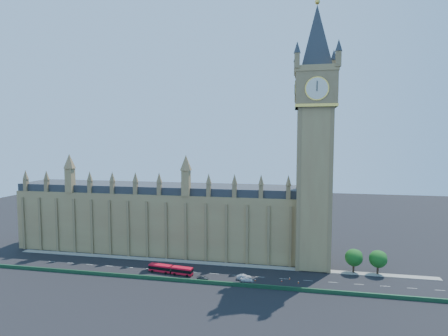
% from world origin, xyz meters
% --- Properties ---
extents(ground, '(400.00, 400.00, 0.00)m').
position_xyz_m(ground, '(0.00, 0.00, 0.00)').
color(ground, black).
rests_on(ground, ground).
extents(palace_westminster, '(120.00, 20.00, 28.00)m').
position_xyz_m(palace_westminster, '(-25.00, 22.00, 13.86)').
color(palace_westminster, '#957248').
rests_on(palace_westminster, ground).
extents(elizabeth_tower, '(20.59, 20.59, 105.00)m').
position_xyz_m(elizabeth_tower, '(38.00, 13.99, 54.56)').
color(elizabeth_tower, '#957248').
rests_on(elizabeth_tower, ground).
extents(bridge_parapet, '(160.00, 0.60, 1.20)m').
position_xyz_m(bridge_parapet, '(0.00, -9.00, 0.60)').
color(bridge_parapet, '#1E4C2D').
rests_on(bridge_parapet, ground).
extents(kerb_north, '(160.00, 3.00, 0.16)m').
position_xyz_m(kerb_north, '(0.00, 9.50, 0.08)').
color(kerb_north, gray).
rests_on(kerb_north, ground).
extents(tree_east_near, '(6.00, 6.00, 8.50)m').
position_xyz_m(tree_east_near, '(52.22, 10.08, 5.64)').
color(tree_east_near, '#382619').
rests_on(tree_east_near, ground).
extents(tree_east_far, '(6.00, 6.00, 8.50)m').
position_xyz_m(tree_east_far, '(60.22, 10.08, 5.64)').
color(tree_east_far, '#382619').
rests_on(tree_east_far, ground).
extents(red_bus, '(16.48, 4.45, 2.77)m').
position_xyz_m(red_bus, '(-11.06, -2.84, 1.46)').
color(red_bus, red).
rests_on(red_bus, ground).
extents(car_grey, '(3.87, 1.59, 1.31)m').
position_xyz_m(car_grey, '(1.24, -5.81, 0.66)').
color(car_grey, '#424549').
rests_on(car_grey, ground).
extents(car_silver, '(5.15, 2.35, 1.64)m').
position_xyz_m(car_silver, '(14.92, -3.14, 0.82)').
color(car_silver, '#9E9FA5').
rests_on(car_silver, ground).
extents(car_white, '(4.18, 1.70, 1.21)m').
position_xyz_m(car_white, '(16.13, -4.89, 0.61)').
color(car_white, silver).
rests_on(car_white, ground).
extents(cone_a, '(0.50, 0.50, 0.64)m').
position_xyz_m(cone_a, '(18.70, -3.54, 0.32)').
color(cone_a, black).
rests_on(cone_a, ground).
extents(cone_b, '(0.46, 0.46, 0.63)m').
position_xyz_m(cone_b, '(27.38, -2.49, 0.31)').
color(cone_b, black).
rests_on(cone_b, ground).
extents(cone_c, '(0.58, 0.58, 0.71)m').
position_xyz_m(cone_c, '(32.79, -2.56, 0.35)').
color(cone_c, black).
rests_on(cone_c, ground).
extents(cone_d, '(0.50, 0.50, 0.72)m').
position_xyz_m(cone_d, '(29.94, -0.10, 0.36)').
color(cone_d, black).
rests_on(cone_d, ground).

